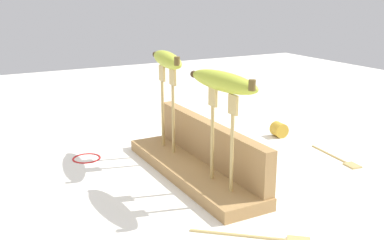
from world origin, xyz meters
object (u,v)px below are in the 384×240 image
(banana_raised_left, at_px, (165,60))
(wire_coil, at_px, (86,158))
(banana_chunk_near, at_px, (279,130))
(fork_stand_left, at_px, (166,101))
(banana_raised_right, at_px, (221,82))
(fork_stand_right, at_px, (220,130))
(fork_fallen_far, at_px, (341,159))
(fork_fallen_near, at_px, (265,237))

(banana_raised_left, height_order, wire_coil, banana_raised_left)
(banana_chunk_near, bearing_deg, wire_coil, -99.07)
(banana_raised_left, relative_size, wire_coil, 2.85)
(fork_stand_left, xyz_separation_m, banana_raised_right, (0.23, -0.00, 0.09))
(banana_raised_left, xyz_separation_m, banana_chunk_near, (-0.01, 0.34, -0.22))
(banana_raised_left, bearing_deg, banana_raised_right, -0.00)
(fork_stand_right, xyz_separation_m, banana_chunk_near, (-0.25, 0.34, -0.12))
(fork_stand_right, bearing_deg, fork_stand_left, -180.00)
(fork_stand_left, height_order, fork_stand_right, fork_stand_left)
(fork_stand_right, relative_size, fork_fallen_far, 1.11)
(fork_stand_right, distance_m, fork_fallen_near, 0.21)
(fork_stand_right, relative_size, banana_raised_right, 0.95)
(banana_raised_right, bearing_deg, fork_fallen_far, 95.23)
(banana_raised_left, height_order, fork_fallen_far, banana_raised_left)
(fork_stand_left, bearing_deg, banana_chunk_near, 91.99)
(fork_fallen_far, bearing_deg, fork_fallen_near, -61.80)
(banana_raised_left, xyz_separation_m, fork_fallen_far, (0.20, 0.36, -0.23))
(banana_raised_right, bearing_deg, banana_raised_left, 180.00)
(fork_stand_left, bearing_deg, fork_stand_right, 0.00)
(banana_raised_left, bearing_deg, fork_fallen_far, 60.37)
(fork_stand_right, bearing_deg, fork_fallen_far, 95.24)
(fork_stand_left, bearing_deg, banana_raised_left, 170.47)
(fork_stand_right, relative_size, fork_fallen_near, 1.16)
(banana_raised_left, height_order, banana_chunk_near, banana_raised_left)
(fork_fallen_near, xyz_separation_m, wire_coil, (-0.49, -0.15, -0.00))
(fork_fallen_far, distance_m, banana_chunk_near, 0.21)
(fork_stand_right, bearing_deg, fork_fallen_near, -5.46)
(fork_fallen_near, xyz_separation_m, banana_chunk_near, (-0.41, 0.36, 0.02))
(fork_fallen_far, height_order, wire_coil, fork_fallen_far)
(banana_raised_left, bearing_deg, fork_stand_right, -0.00)
(fork_stand_left, xyz_separation_m, fork_fallen_far, (0.20, 0.36, -0.14))
(banana_raised_right, relative_size, fork_fallen_near, 1.22)
(banana_raised_right, bearing_deg, fork_stand_right, 4.35)
(fork_stand_left, distance_m, fork_stand_right, 0.23)
(fork_fallen_far, bearing_deg, banana_chunk_near, -176.78)
(fork_fallen_near, bearing_deg, fork_fallen_far, 118.20)
(banana_chunk_near, bearing_deg, fork_fallen_far, 3.22)
(banana_chunk_near, bearing_deg, banana_raised_right, -54.33)
(fork_stand_right, height_order, fork_fallen_far, fork_stand_right)
(banana_raised_right, bearing_deg, fork_stand_left, 180.00)
(fork_stand_left, xyz_separation_m, wire_coil, (-0.09, -0.17, -0.14))
(fork_fallen_near, bearing_deg, fork_stand_left, 177.73)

